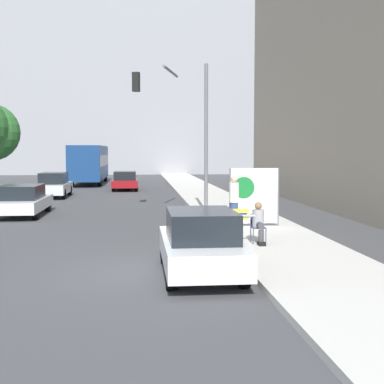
% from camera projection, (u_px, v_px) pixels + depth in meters
% --- Properties ---
extents(ground_plane, '(160.00, 160.00, 0.00)m').
position_uv_depth(ground_plane, '(158.00, 272.00, 12.55)').
color(ground_plane, '#444447').
extents(sidewalk_curb, '(3.32, 90.00, 0.15)m').
position_uv_depth(sidewalk_curb, '(219.00, 204.00, 27.79)').
color(sidewalk_curb, beige).
rests_on(sidewalk_curb, ground_plane).
extents(building_backdrop_far, '(52.00, 12.00, 40.45)m').
position_uv_depth(building_backdrop_far, '(126.00, 16.00, 68.61)').
color(building_backdrop_far, '#99999E').
rests_on(building_backdrop_far, ground_plane).
extents(seated_protester, '(0.97, 0.77, 1.21)m').
position_uv_depth(seated_protester, '(258.00, 221.00, 15.52)').
color(seated_protester, '#474C56').
rests_on(seated_protester, sidewalk_curb).
extents(jogger_on_sidewalk, '(0.34, 0.34, 1.82)m').
position_uv_depth(jogger_on_sidewalk, '(234.00, 201.00, 18.70)').
color(jogger_on_sidewalk, '#334775').
rests_on(jogger_on_sidewalk, sidewalk_curb).
extents(pedestrian_behind, '(0.34, 0.34, 1.70)m').
position_uv_depth(pedestrian_behind, '(235.00, 198.00, 20.90)').
color(pedestrian_behind, '#424247').
rests_on(pedestrian_behind, sidewalk_curb).
extents(protest_banner, '(1.81, 0.06, 2.08)m').
position_uv_depth(protest_banner, '(254.00, 196.00, 19.05)').
color(protest_banner, slate).
rests_on(protest_banner, sidewalk_curb).
extents(traffic_light_pole, '(3.28, 3.05, 6.44)m').
position_uv_depth(traffic_light_pole, '(181.00, 113.00, 23.27)').
color(traffic_light_pole, slate).
rests_on(traffic_light_pole, sidewalk_curb).
extents(parked_car_curbside, '(1.73, 4.21, 1.50)m').
position_uv_depth(parked_car_curbside, '(201.00, 243.00, 12.22)').
color(parked_car_curbside, white).
rests_on(parked_car_curbside, ground_plane).
extents(car_on_road_nearest, '(1.89, 4.76, 1.36)m').
position_uv_depth(car_on_road_nearest, '(22.00, 200.00, 23.45)').
color(car_on_road_nearest, white).
rests_on(car_on_road_nearest, ground_plane).
extents(car_on_road_midblock, '(1.72, 4.51, 1.53)m').
position_uv_depth(car_on_road_midblock, '(54.00, 185.00, 32.77)').
color(car_on_road_midblock, silver).
rests_on(car_on_road_midblock, ground_plane).
extents(car_on_road_distant, '(1.81, 4.20, 1.37)m').
position_uv_depth(car_on_road_distant, '(125.00, 181.00, 38.71)').
color(car_on_road_distant, maroon).
rests_on(car_on_road_distant, ground_plane).
extents(city_bus_on_road, '(2.56, 11.26, 3.29)m').
position_uv_depth(city_bus_on_road, '(90.00, 162.00, 46.36)').
color(city_bus_on_road, navy).
rests_on(city_bus_on_road, ground_plane).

